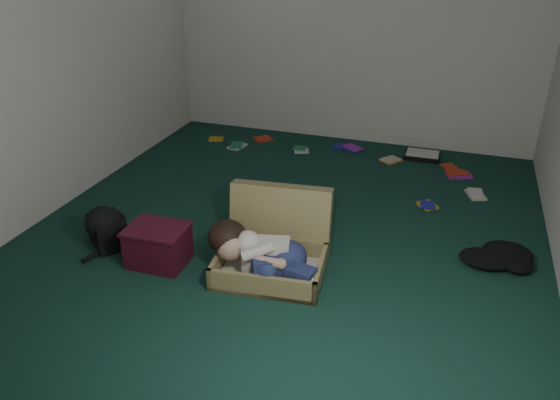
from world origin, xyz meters
The scene contains 11 objects.
floor centered at (0.00, 0.00, 0.00)m, with size 4.50×4.50×0.00m, color #13392E.
wall_back centered at (0.00, 2.25, 1.30)m, with size 4.50×4.50×0.00m, color silver.
wall_front centered at (0.00, -2.25, 1.30)m, with size 4.50×4.50×0.00m, color silver.
wall_left centered at (-2.00, 0.00, 1.30)m, with size 4.50×4.50×0.00m, color silver.
suitcase centered at (0.08, -0.50, 0.16)m, with size 0.82×0.80×0.55m.
person centered at (0.05, -0.69, 0.21)m, with size 0.82×0.39×0.34m.
maroon_bin centered at (-0.73, -0.74, 0.15)m, with size 0.44×0.35×0.29m.
backpack centered at (-1.23, -0.64, 0.12)m, with size 0.41×0.33×0.25m, color black, non-canonical shape.
clothing_pile centered at (1.61, 0.09, 0.07)m, with size 0.42×0.34×0.13m, color black, non-canonical shape.
paper_tray centered at (0.89, 1.95, 0.03)m, with size 0.37×0.28×0.05m.
book_scatter centered at (0.23, 1.65, 0.01)m, with size 3.04×1.37×0.02m.
Camera 1 is at (1.18, -3.64, 2.20)m, focal length 35.00 mm.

